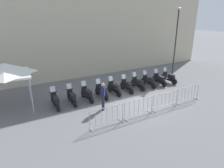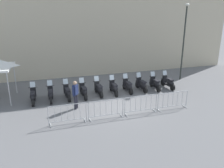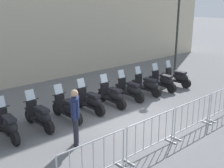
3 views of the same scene
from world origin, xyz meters
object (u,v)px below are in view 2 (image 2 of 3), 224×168
object	(u,v)px
motorcycle_5	(114,88)
motorcycle_8	(155,84)
barrier_segment_1	(106,109)
barrier_segment_3	(173,101)
motorcycle_4	(99,89)
motorcycle_7	(142,85)
motorcycle_2	(67,93)
motorcycle_9	(168,82)
barrier_segment_2	(141,105)
motorcycle_0	(33,96)
barrier_segment_0	(68,114)
motorcycle_6	(128,86)
officer_near_row_end	(75,93)
motorcycle_3	(84,91)
street_lamp	(184,36)
motorcycle_1	(51,94)

from	to	relation	value
motorcycle_5	motorcycle_8	distance (m)	3.23
barrier_segment_1	motorcycle_8	bearing A→B (deg)	39.34
motorcycle_5	barrier_segment_3	size ratio (longest dim) A/B	0.88
motorcycle_4	motorcycle_7	bearing A→B (deg)	3.71
motorcycle_2	motorcycle_9	distance (m)	7.54
motorcycle_8	barrier_segment_2	xyz separation A→B (m)	(-2.51, -3.60, 0.07)
barrier_segment_1	motorcycle_0	bearing A→B (deg)	141.81
motorcycle_7	barrier_segment_1	xyz separation A→B (m)	(-3.49, -3.74, 0.07)
motorcycle_7	barrier_segment_0	size ratio (longest dim) A/B	0.88
barrier_segment_1	motorcycle_9	bearing A→B (deg)	33.95
motorcycle_7	barrier_segment_0	xyz separation A→B (m)	(-5.54, -3.88, 0.07)
motorcycle_0	barrier_segment_3	world-z (taller)	motorcycle_0
motorcycle_2	motorcycle_5	bearing A→B (deg)	3.37
motorcycle_0	motorcycle_6	size ratio (longest dim) A/B	1.00
barrier_segment_2	barrier_segment_1	bearing A→B (deg)	-176.26
officer_near_row_end	motorcycle_3	bearing A→B (deg)	68.51
motorcycle_7	barrier_segment_3	xyz separation A→B (m)	(0.62, -3.47, 0.07)
motorcycle_0	officer_near_row_end	xyz separation A→B (m)	(2.56, -1.52, 0.53)
motorcycle_0	officer_near_row_end	size ratio (longest dim) A/B	1.00
motorcycle_9	barrier_segment_3	distance (m)	3.85
motorcycle_7	officer_near_row_end	bearing A→B (deg)	-157.21
motorcycle_9	street_lamp	distance (m)	4.29
motorcycle_4	officer_near_row_end	bearing A→B (deg)	-132.88
motorcycle_9	street_lamp	world-z (taller)	street_lamp
motorcycle_6	barrier_segment_3	size ratio (longest dim) A/B	0.88
motorcycle_6	motorcycle_4	bearing A→B (deg)	-176.18
motorcycle_9	motorcycle_5	bearing A→B (deg)	-176.54
motorcycle_2	street_lamp	size ratio (longest dim) A/B	0.28
motorcycle_4	motorcycle_0	bearing A→B (deg)	-175.25
motorcycle_4	motorcycle_1	bearing A→B (deg)	-175.18
motorcycle_7	motorcycle_9	world-z (taller)	same
motorcycle_6	motorcycle_8	distance (m)	2.15
motorcycle_3	motorcycle_4	size ratio (longest dim) A/B	1.00
barrier_segment_3	motorcycle_7	bearing A→B (deg)	100.09
motorcycle_1	street_lamp	distance (m)	11.43
motorcycle_9	motorcycle_4	bearing A→B (deg)	-177.15
motorcycle_9	officer_near_row_end	world-z (taller)	officer_near_row_end
barrier_segment_0	street_lamp	bearing A→B (deg)	30.80
motorcycle_2	motorcycle_9	xyz separation A→B (m)	(7.53, 0.45, 0.00)
motorcycle_2	barrier_segment_1	world-z (taller)	motorcycle_2
motorcycle_8	barrier_segment_1	size ratio (longest dim) A/B	0.87
barrier_segment_3	barrier_segment_2	bearing A→B (deg)	-176.26
motorcycle_3	officer_near_row_end	world-z (taller)	officer_near_row_end
motorcycle_1	barrier_segment_1	size ratio (longest dim) A/B	0.88
motorcycle_0	motorcycle_9	world-z (taller)	same
motorcycle_3	motorcycle_7	distance (m)	4.31
motorcycle_1	barrier_segment_0	world-z (taller)	motorcycle_1
motorcycle_1	motorcycle_4	world-z (taller)	same
barrier_segment_2	motorcycle_1	bearing A→B (deg)	148.06
motorcycle_0	motorcycle_2	size ratio (longest dim) A/B	1.00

